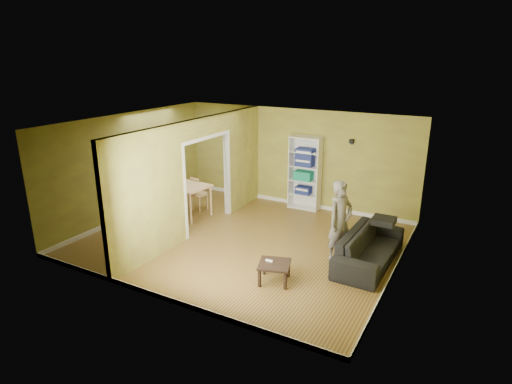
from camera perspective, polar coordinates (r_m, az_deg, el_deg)
room_shell at (r=9.08m, az=-1.71°, el=1.05°), size 6.50×6.50×6.50m
partition at (r=9.72m, az=-7.82°, el=2.03°), size 0.22×5.50×2.60m
wall_speaker at (r=10.77m, az=12.63°, el=6.60°), size 0.10×0.10×0.10m
sofa at (r=8.69m, az=14.95°, el=-6.60°), size 2.23×1.00×0.84m
person at (r=8.50m, az=11.20°, el=-2.95°), size 0.86×0.78×1.91m
bookshelf at (r=11.27m, az=6.64°, el=2.54°), size 0.82×0.36×1.94m
paper_box_navy_a at (r=11.36m, az=6.35°, el=0.27°), size 0.39×0.26×0.20m
paper_box_teal at (r=11.26m, az=6.35°, el=2.20°), size 0.46×0.30×0.23m
paper_box_navy_b at (r=11.15m, az=6.52°, el=4.06°), size 0.46×0.30×0.23m
paper_box_navy_c at (r=11.10m, az=6.60°, el=5.23°), size 0.46×0.30×0.23m
coffee_table at (r=7.78m, az=2.47°, el=-9.83°), size 0.55×0.55×0.37m
game_controller at (r=7.82m, az=1.78°, el=-9.13°), size 0.13×0.04×0.03m
dining_table at (r=10.92m, az=-9.76°, el=0.59°), size 1.30×0.86×0.81m
chair_left at (r=11.54m, az=-12.74°, el=0.21°), size 0.62×0.62×1.02m
chair_near at (r=10.55m, az=-11.66°, el=-1.59°), size 0.50×0.50×0.95m
chair_far at (r=11.35m, az=-7.51°, el=-0.12°), size 0.49×0.49×0.90m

